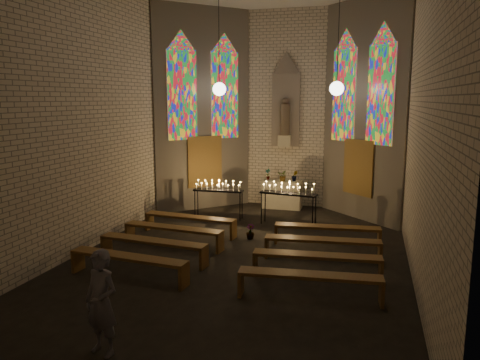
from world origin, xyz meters
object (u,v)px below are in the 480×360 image
votive_stand_left (218,188)px  votive_stand_right (288,191)px  visitor (101,303)px  aisle_flower_pot (250,232)px  altar (282,194)px

votive_stand_left → votive_stand_right: size_ratio=0.91×
votive_stand_right → visitor: (-1.46, -8.10, -0.28)m
votive_stand_left → aisle_flower_pot: bearing=-53.1°
votive_stand_left → visitor: size_ratio=0.99×
votive_stand_right → votive_stand_left: bearing=-177.8°
votive_stand_right → visitor: 8.24m
votive_stand_right → visitor: size_ratio=1.09×
altar → votive_stand_right: (0.62, -2.28, 0.61)m
aisle_flower_pot → votive_stand_left: 2.64m
aisle_flower_pot → votive_stand_left: votive_stand_left is taller
altar → visitor: (-0.84, -10.38, 0.33)m
visitor → altar: bearing=99.0°
votive_stand_left → visitor: (0.89, -8.35, -0.20)m
altar → votive_stand_left: (-1.74, -2.03, 0.53)m
votive_stand_right → aisle_flower_pot: bearing=-106.2°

